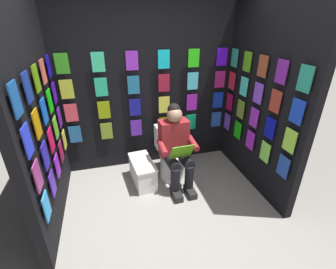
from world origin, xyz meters
TOP-DOWN VIEW (x-y plane):
  - ground_plane at (0.00, 0.00)m, footprint 30.00×30.00m
  - display_wall_back at (0.00, -1.77)m, footprint 2.70×0.14m
  - display_wall_left at (-1.35, -0.86)m, footprint 0.14×1.72m
  - display_wall_right at (1.35, -0.86)m, footprint 0.14×1.72m
  - toilet at (-0.22, -1.26)m, footprint 0.41×0.56m
  - person_reading at (-0.23, -1.04)m, footprint 0.54×0.70m
  - comic_longbox_near at (0.24, -1.16)m, footprint 0.35×0.63m

SIDE VIEW (x-z plane):
  - ground_plane at x=0.00m, z-range 0.00..0.00m
  - comic_longbox_near at x=0.24m, z-range 0.00..0.37m
  - toilet at x=-0.22m, z-range -0.06..0.71m
  - person_reading at x=-0.23m, z-range 0.00..1.20m
  - display_wall_left at x=-1.35m, z-range 0.00..2.47m
  - display_wall_right at x=1.35m, z-range 0.00..2.47m
  - display_wall_back at x=0.00m, z-range 0.00..2.47m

